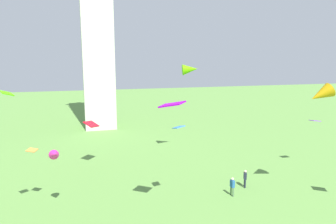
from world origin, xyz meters
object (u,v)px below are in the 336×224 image
at_px(person_2, 245,178).
at_px(kite_flying_2, 172,104).
at_px(kite_flying_0, 321,94).
at_px(kite_flying_3, 32,150).
at_px(kite_flying_1, 7,93).
at_px(kite_flying_9, 91,124).
at_px(person_1, 232,185).
at_px(kite_flying_10, 179,127).
at_px(kite_flying_4, 315,121).
at_px(kite_flying_8, 54,155).
at_px(kite_flying_6, 190,69).

distance_m(person_2, kite_flying_2, 12.61).
height_order(kite_flying_0, kite_flying_3, kite_flying_0).
bearing_deg(kite_flying_1, kite_flying_9, 23.35).
height_order(person_1, kite_flying_10, kite_flying_10).
bearing_deg(kite_flying_3, kite_flying_2, -179.03).
xyz_separation_m(kite_flying_4, kite_flying_8, (-26.88, -3.44, -0.38)).
height_order(kite_flying_3, kite_flying_6, kite_flying_6).
distance_m(kite_flying_0, kite_flying_1, 23.53).
height_order(person_2, kite_flying_8, kite_flying_8).
relative_size(person_2, kite_flying_9, 0.81).
distance_m(kite_flying_3, kite_flying_8, 2.83).
relative_size(person_2, kite_flying_4, 1.55).
height_order(kite_flying_0, kite_flying_10, kite_flying_0).
height_order(kite_flying_3, kite_flying_8, kite_flying_8).
height_order(kite_flying_1, kite_flying_4, kite_flying_1).
height_order(kite_flying_3, kite_flying_9, kite_flying_9).
bearing_deg(person_1, kite_flying_0, -116.93).
bearing_deg(kite_flying_10, kite_flying_9, -156.06).
bearing_deg(kite_flying_2, kite_flying_3, 13.22).
relative_size(kite_flying_0, kite_flying_4, 2.07).
xyz_separation_m(kite_flying_0, kite_flying_6, (-6.34, 13.58, 1.69)).
relative_size(person_2, kite_flying_1, 1.77).
xyz_separation_m(kite_flying_6, kite_flying_8, (-14.67, -10.31, -5.91)).
distance_m(kite_flying_4, kite_flying_9, 24.76).
xyz_separation_m(kite_flying_0, kite_flying_9, (-17.86, 13.74, -4.23)).
bearing_deg(kite_flying_1, kite_flying_3, 38.80).
bearing_deg(kite_flying_8, kite_flying_6, 27.10).
bearing_deg(kite_flying_8, person_1, -10.32).
height_order(kite_flying_8, kite_flying_10, kite_flying_10).
distance_m(kite_flying_6, kite_flying_8, 18.88).
relative_size(kite_flying_3, kite_flying_9, 0.48).
distance_m(person_1, kite_flying_6, 14.75).
height_order(kite_flying_0, kite_flying_6, kite_flying_6).
distance_m(kite_flying_8, kite_flying_10, 9.67).
bearing_deg(kite_flying_9, kite_flying_4, 106.98).
bearing_deg(kite_flying_6, kite_flying_4, -106.65).
bearing_deg(kite_flying_1, kite_flying_4, -31.97).
xyz_separation_m(kite_flying_1, kite_flying_8, (2.46, 1.74, -4.90)).
bearing_deg(person_1, kite_flying_4, -75.54).
distance_m(kite_flying_2, kite_flying_3, 12.26).
distance_m(kite_flying_0, kite_flying_6, 15.08).
xyz_separation_m(person_1, kite_flying_1, (-17.19, -1.15, 8.93)).
bearing_deg(kite_flying_0, kite_flying_8, -89.42).
bearing_deg(kite_flying_1, kite_flying_0, -45.69).
bearing_deg(kite_flying_3, person_1, -157.97).
relative_size(kite_flying_4, kite_flying_10, 0.96).
height_order(person_1, kite_flying_3, kite_flying_3).
xyz_separation_m(kite_flying_1, kite_flying_10, (11.89, 0.52, -3.12)).
xyz_separation_m(kite_flying_8, kite_flying_9, (3.15, 10.47, -0.01)).
bearing_deg(kite_flying_8, kite_flying_10, -15.41).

